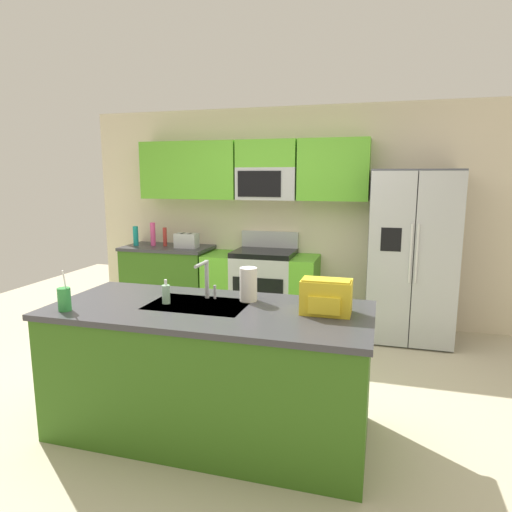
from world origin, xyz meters
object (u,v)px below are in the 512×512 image
(bottle_teal, at_px, (136,236))
(backpack, at_px, (326,296))
(bottle_pink, at_px, (153,234))
(sink_faucet, at_px, (206,276))
(soap_dispenser, at_px, (166,294))
(toaster, at_px, (187,241))
(drink_cup_green, at_px, (64,299))
(range_oven, at_px, (261,287))
(pepper_mill, at_px, (165,237))
(paper_towel_roll, at_px, (248,284))
(refrigerator, at_px, (411,256))

(bottle_teal, distance_m, backpack, 3.53)
(bottle_pink, relative_size, sink_faucet, 1.05)
(bottle_teal, xyz_separation_m, soap_dispenser, (1.61, -2.32, -0.06))
(bottle_pink, height_order, sink_faucet, bottle_pink)
(soap_dispenser, height_order, backpack, backpack)
(soap_dispenser, distance_m, backpack, 1.10)
(toaster, xyz_separation_m, sink_faucet, (1.13, -2.15, 0.08))
(toaster, distance_m, bottle_pink, 0.50)
(sink_faucet, bearing_deg, toaster, 117.79)
(drink_cup_green, distance_m, backpack, 1.71)
(range_oven, relative_size, bottle_teal, 5.46)
(toaster, xyz_separation_m, bottle_pink, (-0.49, 0.05, 0.06))
(bottle_pink, bearing_deg, pepper_mill, -1.64)
(sink_faucet, bearing_deg, paper_towel_roll, 7.46)
(bottle_pink, relative_size, drink_cup_green, 1.08)
(refrigerator, xyz_separation_m, paper_towel_roll, (-1.21, -2.09, 0.09))
(drink_cup_green, relative_size, soap_dispenser, 1.61)
(refrigerator, distance_m, drink_cup_green, 3.52)
(refrigerator, xyz_separation_m, bottle_pink, (-3.14, 0.07, 0.12))
(refrigerator, distance_m, paper_towel_roll, 2.42)
(pepper_mill, xyz_separation_m, drink_cup_green, (0.66, -2.72, -0.04))
(bottle_pink, distance_m, drink_cup_green, 2.85)
(range_oven, relative_size, paper_towel_roll, 5.67)
(paper_towel_roll, bearing_deg, toaster, 124.27)
(sink_faucet, height_order, backpack, sink_faucet)
(range_oven, height_order, bottle_teal, bottle_teal)
(toaster, height_order, soap_dispenser, toaster)
(bottle_teal, bearing_deg, paper_towel_roll, -44.47)
(refrigerator, bearing_deg, backpack, -106.04)
(range_oven, bearing_deg, soap_dispenser, -91.07)
(toaster, height_order, paper_towel_roll, paper_towel_roll)
(bottle_pink, xyz_separation_m, paper_towel_roll, (1.93, -2.17, -0.03))
(pepper_mill, distance_m, bottle_teal, 0.39)
(bottle_pink, height_order, bottle_teal, bottle_pink)
(range_oven, height_order, refrigerator, refrigerator)
(bottle_pink, xyz_separation_m, backpack, (2.50, -2.32, -0.03))
(refrigerator, bearing_deg, sink_faucet, -125.46)
(toaster, xyz_separation_m, pepper_mill, (-0.32, 0.05, 0.03))
(range_oven, xyz_separation_m, bottle_pink, (-1.44, 0.00, 0.60))
(range_oven, xyz_separation_m, paper_towel_roll, (0.49, -2.16, 0.58))
(bottle_teal, xyz_separation_m, paper_towel_roll, (2.14, -2.10, -0.00))
(pepper_mill, height_order, backpack, pepper_mill)
(sink_faucet, relative_size, drink_cup_green, 1.03)
(bottle_pink, distance_m, soap_dispenser, 2.77)
(sink_faucet, height_order, paper_towel_roll, sink_faucet)
(pepper_mill, bearing_deg, bottle_pink, 178.36)
(drink_cup_green, xyz_separation_m, paper_towel_roll, (1.10, 0.56, 0.04))
(pepper_mill, bearing_deg, sink_faucet, -56.54)
(toaster, height_order, backpack, backpack)
(paper_towel_roll, bearing_deg, bottle_teal, 135.53)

